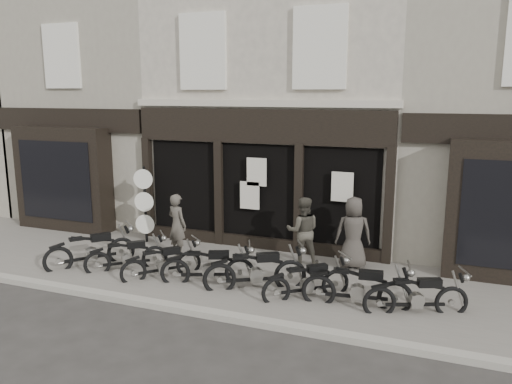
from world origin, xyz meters
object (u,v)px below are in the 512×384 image
(motorcycle_6, at_px, (358,291))
(man_centre, at_px, (303,231))
(advert_sign_post, at_px, (145,208))
(motorcycle_2, at_px, (163,265))
(motorcycle_7, at_px, (417,299))
(motorcycle_1, at_px, (128,258))
(motorcycle_0, at_px, (92,253))
(motorcycle_5, at_px, (307,285))
(motorcycle_4, at_px, (256,274))
(man_left, at_px, (177,225))
(motorcycle_3, at_px, (209,270))
(man_right, at_px, (353,233))

(motorcycle_6, height_order, man_centre, man_centre)
(advert_sign_post, bearing_deg, motorcycle_2, -62.16)
(motorcycle_7, bearing_deg, motorcycle_6, 162.18)
(motorcycle_2, relative_size, motorcycle_7, 0.82)
(motorcycle_1, height_order, motorcycle_6, motorcycle_6)
(advert_sign_post, bearing_deg, motorcycle_6, -32.02)
(motorcycle_0, relative_size, motorcycle_1, 1.13)
(motorcycle_1, relative_size, advert_sign_post, 0.72)
(motorcycle_5, bearing_deg, motorcycle_6, -44.58)
(motorcycle_0, xyz_separation_m, motorcycle_1, (1.00, 0.07, -0.05))
(motorcycle_4, height_order, man_left, man_left)
(motorcycle_4, xyz_separation_m, motorcycle_7, (3.35, -0.06, -0.04))
(motorcycle_4, bearing_deg, motorcycle_7, -29.96)
(motorcycle_2, distance_m, motorcycle_5, 3.47)
(motorcycle_0, relative_size, man_centre, 1.10)
(motorcycle_7, xyz_separation_m, man_left, (-6.08, 1.42, 0.55))
(motorcycle_3, bearing_deg, motorcycle_6, -23.89)
(motorcycle_4, xyz_separation_m, man_left, (-2.73, 1.35, 0.51))
(motorcycle_2, bearing_deg, motorcycle_0, 130.09)
(motorcycle_3, height_order, motorcycle_6, motorcycle_6)
(motorcycle_6, bearing_deg, man_centre, 122.42)
(advert_sign_post, bearing_deg, motorcycle_5, -34.72)
(motorcycle_2, distance_m, motorcycle_7, 5.66)
(motorcycle_0, xyz_separation_m, man_right, (6.08, 2.10, 0.58))
(motorcycle_4, height_order, motorcycle_7, motorcycle_4)
(motorcycle_4, xyz_separation_m, advert_sign_post, (-4.17, 2.08, 0.69))
(motorcycle_0, distance_m, advert_sign_post, 2.25)
(motorcycle_4, distance_m, man_left, 3.09)
(man_centre, bearing_deg, motorcycle_1, 7.79)
(motorcycle_6, height_order, man_left, man_left)
(motorcycle_6, height_order, motorcycle_7, motorcycle_6)
(motorcycle_3, distance_m, man_left, 2.20)
(motorcycle_4, xyz_separation_m, motorcycle_5, (1.16, -0.06, -0.05))
(man_centre, bearing_deg, motorcycle_2, 17.01)
(motorcycle_4, relative_size, man_left, 1.27)
(motorcycle_7, height_order, man_left, man_left)
(motorcycle_4, height_order, motorcycle_6, motorcycle_4)
(man_centre, xyz_separation_m, advert_sign_post, (-4.68, 0.19, 0.15))
(motorcycle_4, distance_m, motorcycle_6, 2.23)
(motorcycle_5, distance_m, man_right, 2.26)
(motorcycle_6, xyz_separation_m, man_right, (-0.50, 2.18, 0.58))
(man_right, distance_m, advert_sign_post, 5.90)
(motorcycle_3, bearing_deg, advert_sign_post, 122.45)
(motorcycle_5, distance_m, man_centre, 2.14)
(motorcycle_1, distance_m, advert_sign_post, 2.33)
(motorcycle_7, relative_size, man_centre, 1.15)
(motorcycle_1, relative_size, man_right, 0.94)
(man_right, bearing_deg, motorcycle_7, 112.02)
(motorcycle_7, distance_m, man_left, 6.26)
(motorcycle_5, distance_m, motorcycle_6, 1.06)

